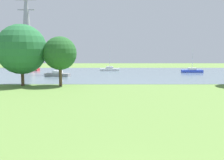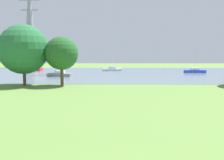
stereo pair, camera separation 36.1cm
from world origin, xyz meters
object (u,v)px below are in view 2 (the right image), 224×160
sailboat_gray (60,74)px  tree_east_near (62,53)px  electricity_pylon (30,26)px  sailboat_red (33,69)px  sailboat_blue (195,71)px  tree_east_far (23,49)px  sailboat_white (112,69)px

sailboat_gray → tree_east_near: (3.38, -13.92, 4.06)m
sailboat_gray → electricity_pylon: size_ratio=0.28×
sailboat_red → sailboat_blue: size_ratio=0.95×
tree_east_far → sailboat_gray: bearing=81.8°
sailboat_red → tree_east_far: tree_east_far is taller
tree_east_far → electricity_pylon: (-13.77, 44.54, 7.83)m
sailboat_red → electricity_pylon: (-5.36, 14.79, 12.46)m
sailboat_gray → sailboat_blue: (29.17, 9.60, -0.02)m
sailboat_blue → sailboat_white: bearing=163.3°
electricity_pylon → sailboat_blue: bearing=-25.2°
sailboat_white → electricity_pylon: 32.51m
tree_east_near → sailboat_blue: bearing=42.4°
sailboat_red → electricity_pylon: size_ratio=0.21×
sailboat_gray → tree_east_far: (-1.99, -13.76, 4.62)m
sailboat_white → tree_east_near: 30.28m
sailboat_red → tree_east_near: size_ratio=0.78×
sailboat_white → electricity_pylon: size_ratio=0.25×
sailboat_white → electricity_pylon: bearing=149.1°
tree_east_far → electricity_pylon: size_ratio=0.33×
sailboat_white → sailboat_blue: size_ratio=1.14×
sailboat_gray → tree_east_near: size_ratio=1.05×
sailboat_red → sailboat_white: 20.40m
sailboat_blue → sailboat_gray: bearing=-161.8°
sailboat_white → tree_east_near: (-6.61, -29.26, 4.07)m
electricity_pylon → sailboat_red: bearing=-70.1°
sailboat_white → tree_east_near: bearing=-102.7°
electricity_pylon → sailboat_white: bearing=-30.9°
sailboat_white → sailboat_red: bearing=178.2°
sailboat_white → electricity_pylon: electricity_pylon is taller
sailboat_gray → sailboat_red: size_ratio=1.34×
tree_east_near → sailboat_white: bearing=77.3°
sailboat_gray → sailboat_white: size_ratio=1.11×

